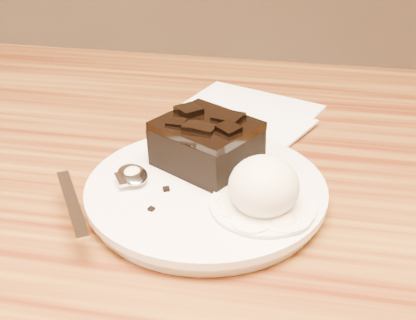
% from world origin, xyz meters
% --- Properties ---
extents(plate, '(0.23, 0.23, 0.02)m').
position_xyz_m(plate, '(0.12, -0.01, 0.76)').
color(plate, white).
rests_on(plate, dining_table).
extents(brownie, '(0.11, 0.11, 0.04)m').
position_xyz_m(brownie, '(0.11, 0.03, 0.79)').
color(brownie, black).
rests_on(brownie, plate).
extents(ice_cream_scoop, '(0.06, 0.07, 0.05)m').
position_xyz_m(ice_cream_scoop, '(0.17, -0.03, 0.79)').
color(ice_cream_scoop, white).
rests_on(ice_cream_scoop, plate).
extents(melt_puddle, '(0.09, 0.09, 0.00)m').
position_xyz_m(melt_puddle, '(0.17, -0.03, 0.77)').
color(melt_puddle, white).
rests_on(melt_puddle, plate).
extents(spoon, '(0.11, 0.15, 0.01)m').
position_xyz_m(spoon, '(0.05, -0.01, 0.77)').
color(spoon, silver).
rests_on(spoon, plate).
extents(napkin, '(0.21, 0.21, 0.01)m').
position_xyz_m(napkin, '(0.12, 0.19, 0.75)').
color(napkin, white).
rests_on(napkin, dining_table).
extents(crumb_a, '(0.01, 0.01, 0.00)m').
position_xyz_m(crumb_a, '(0.08, -0.02, 0.77)').
color(crumb_a, black).
rests_on(crumb_a, plate).
extents(crumb_b, '(0.01, 0.01, 0.00)m').
position_xyz_m(crumb_b, '(0.08, -0.06, 0.77)').
color(crumb_b, black).
rests_on(crumb_b, plate).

